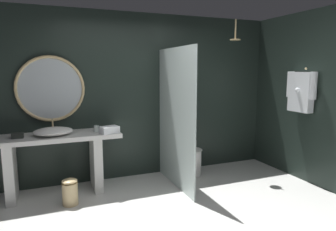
% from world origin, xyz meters
% --- Properties ---
extents(ground_plane, '(5.76, 5.76, 0.00)m').
position_xyz_m(ground_plane, '(0.00, 0.00, 0.00)').
color(ground_plane, silver).
extents(back_wall_panel, '(4.80, 0.10, 2.60)m').
position_xyz_m(back_wall_panel, '(0.00, 1.90, 1.30)').
color(back_wall_panel, '#1E2823').
rests_on(back_wall_panel, ground_plane).
extents(side_wall_right, '(0.10, 2.47, 2.60)m').
position_xyz_m(side_wall_right, '(2.35, 0.76, 1.30)').
color(side_wall_right, '#1E2823').
rests_on(side_wall_right, ground_plane).
extents(vanity_counter, '(1.77, 0.58, 0.85)m').
position_xyz_m(vanity_counter, '(-1.32, 1.54, 0.56)').
color(vanity_counter, silver).
rests_on(vanity_counter, ground_plane).
extents(vessel_sink, '(0.52, 0.42, 0.20)m').
position_xyz_m(vessel_sink, '(-1.32, 1.51, 0.90)').
color(vessel_sink, white).
rests_on(vessel_sink, vanity_counter).
extents(tumbler_cup, '(0.07, 0.07, 0.09)m').
position_xyz_m(tumbler_cup, '(-0.75, 1.52, 0.89)').
color(tumbler_cup, silver).
rests_on(tumbler_cup, vanity_counter).
extents(tissue_box, '(0.14, 0.11, 0.06)m').
position_xyz_m(tissue_box, '(-1.76, 1.50, 0.88)').
color(tissue_box, '#282D28').
rests_on(tissue_box, vanity_counter).
extents(round_wall_mirror, '(0.94, 0.04, 0.94)m').
position_xyz_m(round_wall_mirror, '(-1.32, 1.81, 1.46)').
color(round_wall_mirror, '#D6B77F').
extents(shower_glass_panel, '(0.02, 1.29, 2.04)m').
position_xyz_m(shower_glass_panel, '(0.35, 1.21, 1.02)').
color(shower_glass_panel, silver).
rests_on(shower_glass_panel, ground_plane).
extents(rain_shower_head, '(0.16, 0.16, 0.32)m').
position_xyz_m(rain_shower_head, '(1.42, 1.33, 2.23)').
color(rain_shower_head, '#D6B77F').
extents(hanging_bathrobe, '(0.20, 0.55, 0.67)m').
position_xyz_m(hanging_bathrobe, '(2.21, 0.71, 1.41)').
color(hanging_bathrobe, '#D6B77F').
extents(toilet, '(0.41, 0.56, 0.52)m').
position_xyz_m(toilet, '(0.76, 1.60, 0.26)').
color(toilet, white).
rests_on(toilet, ground_plane).
extents(waste_bin, '(0.20, 0.20, 0.35)m').
position_xyz_m(waste_bin, '(-1.17, 1.10, 0.17)').
color(waste_bin, '#D6B77F').
rests_on(waste_bin, ground_plane).
extents(folded_hand_towel, '(0.28, 0.22, 0.10)m').
position_xyz_m(folded_hand_towel, '(-0.59, 1.35, 0.90)').
color(folded_hand_towel, white).
rests_on(folded_hand_towel, vanity_counter).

